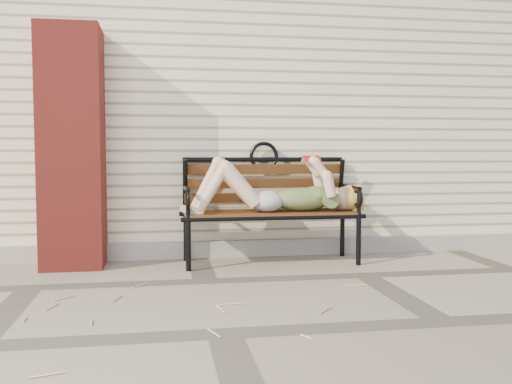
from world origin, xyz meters
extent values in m
plane|color=gray|center=(0.00, 0.00, 0.00)|extent=(80.00, 80.00, 0.00)
cube|color=#F7E3C1|center=(0.00, 3.00, 1.50)|extent=(8.00, 4.00, 3.00)
cube|color=#A09B91|center=(0.00, 0.97, 0.07)|extent=(8.00, 0.10, 0.15)
cube|color=maroon|center=(-2.30, 0.75, 1.00)|extent=(0.50, 0.50, 2.00)
cylinder|color=black|center=(-1.36, 0.39, 0.22)|extent=(0.04, 0.04, 0.44)
cylinder|color=black|center=(-1.36, 0.83, 0.22)|extent=(0.04, 0.04, 0.44)
cylinder|color=black|center=(0.08, 0.39, 0.22)|extent=(0.04, 0.04, 0.44)
cylinder|color=black|center=(0.08, 0.83, 0.22)|extent=(0.04, 0.04, 0.44)
cube|color=#562E16|center=(-0.64, 0.61, 0.44)|extent=(1.48, 0.48, 0.03)
cylinder|color=black|center=(-0.64, 0.39, 0.42)|extent=(1.56, 0.04, 0.04)
cylinder|color=black|center=(-0.64, 0.83, 0.42)|extent=(1.56, 0.04, 0.04)
torus|color=black|center=(-0.64, 0.94, 0.93)|extent=(0.27, 0.04, 0.27)
ellipsoid|color=#092F40|center=(-0.37, 0.58, 0.56)|extent=(0.53, 0.30, 0.20)
ellipsoid|color=#092F40|center=(-0.25, 0.58, 0.59)|extent=(0.25, 0.29, 0.16)
ellipsoid|color=#BABABF|center=(-0.68, 0.58, 0.54)|extent=(0.29, 0.33, 0.19)
sphere|color=#D0AC8C|center=(0.02, 0.58, 0.56)|extent=(0.21, 0.21, 0.21)
ellipsoid|color=tan|center=(0.06, 0.58, 0.56)|extent=(0.24, 0.25, 0.22)
cube|color=#A31215|center=(-0.29, 0.58, 0.93)|extent=(0.14, 0.02, 0.02)
cube|color=white|center=(-0.29, 0.54, 0.90)|extent=(0.14, 0.09, 0.05)
cube|color=white|center=(-0.29, 0.62, 0.90)|extent=(0.14, 0.09, 0.05)
cube|color=#A31215|center=(-0.29, 0.54, 0.90)|extent=(0.15, 0.09, 0.05)
cube|color=#A31215|center=(-0.29, 0.63, 0.90)|extent=(0.15, 0.09, 0.05)
cylinder|color=#D3BD67|center=(-1.01, -1.34, 0.01)|extent=(0.14, 0.07, 0.01)
cylinder|color=#D3BD67|center=(-2.13, -0.62, 0.01)|extent=(0.16, 0.07, 0.01)
cylinder|color=#D3BD67|center=(-0.28, -1.48, 0.01)|extent=(0.08, 0.06, 0.01)
cylinder|color=#D3BD67|center=(-1.21, -0.34, 0.01)|extent=(0.12, 0.11, 0.01)
cylinder|color=#D3BD67|center=(-1.66, -1.73, 0.01)|extent=(0.14, 0.13, 0.01)
cylinder|color=#D3BD67|center=(-1.82, -1.07, 0.01)|extent=(0.11, 0.08, 0.01)
cylinder|color=#D3BD67|center=(-0.66, -0.86, 0.01)|extent=(0.07, 0.08, 0.01)
cylinder|color=#D3BD67|center=(-1.77, -1.71, 0.01)|extent=(0.07, 0.11, 0.01)
cylinder|color=#D3BD67|center=(-1.43, -1.25, 0.01)|extent=(0.14, 0.03, 0.01)
cylinder|color=#D3BD67|center=(-2.53, -0.19, 0.01)|extent=(0.13, 0.03, 0.01)
cylinder|color=#D3BD67|center=(-1.72, -1.73, 0.01)|extent=(0.09, 0.08, 0.01)
cylinder|color=#D3BD67|center=(-1.40, -1.77, 0.01)|extent=(0.08, 0.08, 0.01)
camera|label=1|loc=(-1.58, -4.21, 0.96)|focal=40.00mm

